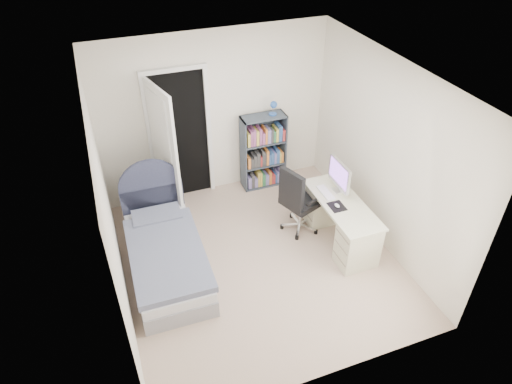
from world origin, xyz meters
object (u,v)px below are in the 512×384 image
object	(u,v)px
bed	(166,253)
floor_lamp	(170,182)
nightstand	(144,189)
bookcase	(263,153)
desk	(340,220)
office_chair	(297,198)

from	to	relation	value
bed	floor_lamp	distance (m)	1.18
nightstand	bookcase	bearing A→B (deg)	-0.31
bed	desk	bearing A→B (deg)	-7.25
floor_lamp	office_chair	bearing A→B (deg)	-32.92
nightstand	bookcase	xyz separation A→B (m)	(1.87, -0.01, 0.22)
nightstand	floor_lamp	world-z (taller)	floor_lamp
floor_lamp	desk	world-z (taller)	floor_lamp
desk	office_chair	distance (m)	0.64
bookcase	office_chair	distance (m)	1.24
floor_lamp	bed	bearing A→B (deg)	-105.86
nightstand	floor_lamp	bearing A→B (deg)	-35.86
bed	bookcase	distance (m)	2.29
floor_lamp	bookcase	xyz separation A→B (m)	(1.53, 0.24, 0.01)
bookcase	office_chair	size ratio (longest dim) A/B	1.39
bed	desk	world-z (taller)	bed
nightstand	desk	world-z (taller)	desk
bed	office_chair	xyz separation A→B (m)	(1.85, 0.10, 0.31)
desk	bed	bearing A→B (deg)	172.75
nightstand	office_chair	size ratio (longest dim) A/B	0.52
bed	floor_lamp	xyz separation A→B (m)	(0.31, 1.09, 0.31)
floor_lamp	desk	size ratio (longest dim) A/B	1.03
bed	office_chair	size ratio (longest dim) A/B	1.80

